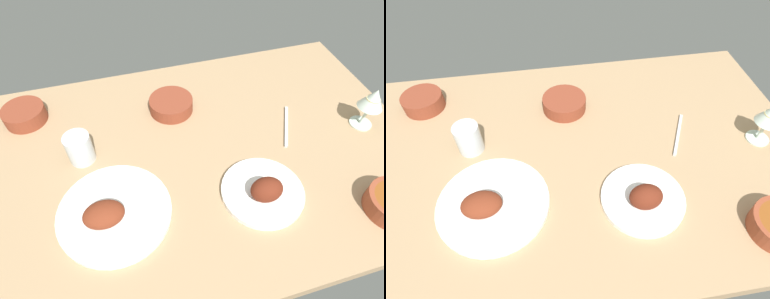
{
  "view_description": "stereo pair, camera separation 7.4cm",
  "coord_description": "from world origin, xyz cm",
  "views": [
    {
      "loc": [
        17.21,
        59.62,
        78.48
      ],
      "look_at": [
        0.0,
        0.0,
        6.0
      ],
      "focal_mm": 30.09,
      "sensor_mm": 36.0,
      "label": 1
    },
    {
      "loc": [
        9.97,
        61.25,
        78.48
      ],
      "look_at": [
        0.0,
        0.0,
        6.0
      ],
      "focal_mm": 30.09,
      "sensor_mm": 36.0,
      "label": 2
    }
  ],
  "objects": [
    {
      "name": "water_tumbler",
      "position": [
        31.56,
        -7.25,
        8.62
      ],
      "size": [
        7.49,
        7.49,
        9.25
      ],
      "primitive_type": "cylinder",
      "color": "silver",
      "rests_on": "dining_table"
    },
    {
      "name": "plate_center_main",
      "position": [
        -14.34,
        19.42,
        6.03
      ],
      "size": [
        22.4,
        22.4,
        7.88
      ],
      "color": "white",
      "rests_on": "dining_table"
    },
    {
      "name": "wine_glass",
      "position": [
        -56.43,
        2.97,
        13.93
      ],
      "size": [
        7.6,
        7.6,
        14.0
      ],
      "color": "silver",
      "rests_on": "dining_table"
    },
    {
      "name": "dining_table",
      "position": [
        0.0,
        0.0,
        2.0
      ],
      "size": [
        140.0,
        90.0,
        4.0
      ],
      "primitive_type": "cube",
      "color": "tan",
      "rests_on": "ground"
    },
    {
      "name": "plate_near_viewer",
      "position": [
        25.39,
        14.45,
        5.54
      ],
      "size": [
        29.53,
        29.53,
        6.61
      ],
      "color": "white",
      "rests_on": "dining_table"
    },
    {
      "name": "fork_loose",
      "position": [
        -32.5,
        -2.48,
        4.4
      ],
      "size": [
        9.1,
        16.56,
        0.8
      ],
      "primitive_type": "cube",
      "rotation": [
        0.0,
        0.0,
        4.24
      ],
      "color": "silver",
      "rests_on": "dining_table"
    },
    {
      "name": "bowl_onions",
      "position": [
        48.34,
        -29.1,
        6.74
      ],
      "size": [
        13.35,
        13.35,
        5.01
      ],
      "color": "brown",
      "rests_on": "dining_table"
    },
    {
      "name": "bowl_potatoes",
      "position": [
        1.32,
        -20.74,
        6.52
      ],
      "size": [
        14.55,
        14.55,
        4.58
      ],
      "color": "brown",
      "rests_on": "dining_table"
    }
  ]
}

